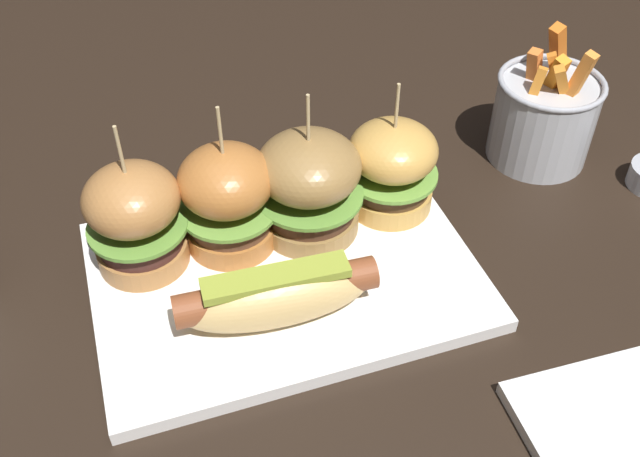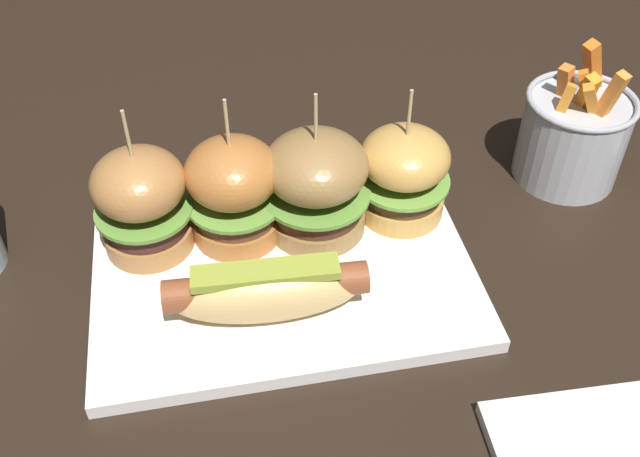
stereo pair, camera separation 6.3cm
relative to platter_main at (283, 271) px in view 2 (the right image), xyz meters
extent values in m
plane|color=black|center=(0.00, 0.00, -0.01)|extent=(3.00, 3.00, 0.00)
cube|color=white|center=(0.00, 0.00, 0.00)|extent=(0.34, 0.24, 0.01)
ellipsoid|color=tan|center=(-0.02, -0.05, 0.03)|extent=(0.16, 0.06, 0.05)
cylinder|color=brown|center=(-0.02, -0.05, 0.04)|extent=(0.17, 0.04, 0.03)
cube|color=olive|center=(-0.02, -0.05, 0.06)|extent=(0.12, 0.03, 0.01)
cylinder|color=#AB723D|center=(-0.12, 0.05, 0.02)|extent=(0.08, 0.08, 0.02)
cylinder|color=#44231E|center=(-0.12, 0.05, 0.04)|extent=(0.07, 0.07, 0.02)
cylinder|color=#609338|center=(-0.12, 0.05, 0.05)|extent=(0.09, 0.09, 0.00)
ellipsoid|color=#AB723D|center=(-0.12, 0.05, 0.08)|extent=(0.08, 0.08, 0.06)
cylinder|color=tan|center=(-0.12, 0.05, 0.12)|extent=(0.00, 0.00, 0.06)
cylinder|color=#AF6A31|center=(-0.03, 0.05, 0.02)|extent=(0.08, 0.08, 0.02)
cylinder|color=brown|center=(-0.03, 0.05, 0.04)|extent=(0.08, 0.08, 0.02)
cylinder|color=#6B9E3D|center=(-0.03, 0.05, 0.05)|extent=(0.09, 0.09, 0.00)
ellipsoid|color=#AF6A31|center=(-0.03, 0.05, 0.08)|extent=(0.08, 0.08, 0.06)
cylinder|color=tan|center=(-0.03, 0.05, 0.12)|extent=(0.00, 0.00, 0.06)
cylinder|color=olive|center=(0.04, 0.05, 0.02)|extent=(0.09, 0.09, 0.02)
cylinder|color=#472B1C|center=(0.04, 0.05, 0.04)|extent=(0.09, 0.09, 0.02)
cylinder|color=#609338|center=(0.04, 0.05, 0.05)|extent=(0.10, 0.10, 0.00)
ellipsoid|color=olive|center=(0.04, 0.05, 0.08)|extent=(0.09, 0.09, 0.06)
cylinder|color=tan|center=(0.04, 0.05, 0.12)|extent=(0.00, 0.00, 0.06)
cylinder|color=gold|center=(0.12, 0.05, 0.02)|extent=(0.08, 0.08, 0.02)
cylinder|color=#48301A|center=(0.12, 0.05, 0.04)|extent=(0.08, 0.08, 0.02)
cylinder|color=#6B9E3D|center=(0.12, 0.05, 0.05)|extent=(0.09, 0.09, 0.00)
ellipsoid|color=gold|center=(0.12, 0.05, 0.07)|extent=(0.08, 0.08, 0.05)
cylinder|color=tan|center=(0.12, 0.05, 0.11)|extent=(0.00, 0.00, 0.06)
cylinder|color=#B7BABF|center=(0.31, 0.09, 0.04)|extent=(0.11, 0.11, 0.09)
torus|color=#A8AAB2|center=(0.31, 0.09, 0.08)|extent=(0.11, 0.11, 0.01)
cube|color=orange|center=(0.30, 0.11, 0.08)|extent=(0.03, 0.02, 0.07)
cube|color=orange|center=(0.32, 0.09, 0.08)|extent=(0.04, 0.03, 0.07)
cube|color=orange|center=(0.29, 0.09, 0.08)|extent=(0.03, 0.02, 0.06)
cube|color=orange|center=(0.31, 0.09, 0.08)|extent=(0.02, 0.04, 0.07)
cube|color=orange|center=(0.32, 0.07, 0.09)|extent=(0.02, 0.03, 0.08)
cube|color=orange|center=(0.32, 0.08, 0.08)|extent=(0.04, 0.02, 0.07)
cube|color=orange|center=(0.33, 0.12, 0.09)|extent=(0.05, 0.03, 0.09)
camera|label=1|loc=(-0.11, -0.43, 0.47)|focal=40.67mm
camera|label=2|loc=(-0.05, -0.45, 0.47)|focal=40.67mm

